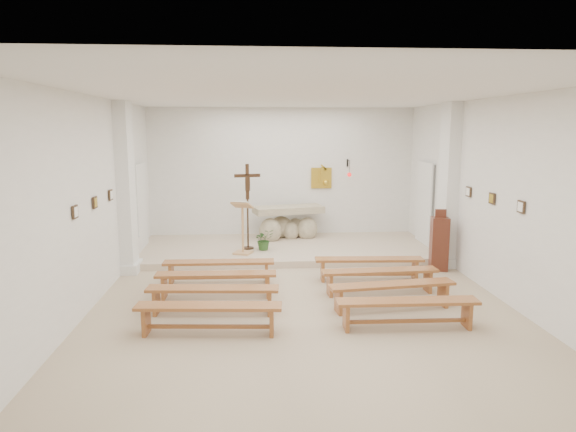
{
  "coord_description": "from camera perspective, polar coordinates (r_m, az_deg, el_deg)",
  "views": [
    {
      "loc": [
        -0.84,
        -8.6,
        2.95
      ],
      "look_at": [
        -0.09,
        1.6,
        1.21
      ],
      "focal_mm": 32.0,
      "sensor_mm": 36.0,
      "label": 1
    }
  ],
  "objects": [
    {
      "name": "bench_left_third",
      "position": [
        8.4,
        -8.35,
        -8.56
      ],
      "size": [
        2.13,
        0.5,
        0.45
      ],
      "rotation": [
        0.0,
        0.0,
        -0.08
      ],
      "color": "#A1582E",
      "rests_on": "ground"
    },
    {
      "name": "pilaster_right",
      "position": [
        11.47,
        17.39,
        3.23
      ],
      "size": [
        0.26,
        0.55,
        3.5
      ],
      "primitive_type": "cube",
      "color": "white",
      "rests_on": "ground"
    },
    {
      "name": "bench_left_fourth",
      "position": [
        7.62,
        -8.8,
        -10.51
      ],
      "size": [
        2.13,
        0.5,
        0.45
      ],
      "rotation": [
        0.0,
        0.0,
        -0.08
      ],
      "color": "#A1582E",
      "rests_on": "ground"
    },
    {
      "name": "bench_right_front",
      "position": [
        10.23,
        8.99,
        -5.25
      ],
      "size": [
        2.13,
        0.45,
        0.45
      ],
      "rotation": [
        0.0,
        0.0,
        -0.05
      ],
      "color": "#A1582E",
      "rests_on": "ground"
    },
    {
      "name": "pilaster_left",
      "position": [
        10.96,
        -17.55,
        2.94
      ],
      "size": [
        0.26,
        0.55,
        3.5
      ],
      "primitive_type": "cube",
      "color": "white",
      "rests_on": "ground"
    },
    {
      "name": "bench_right_third",
      "position": [
        8.69,
        11.48,
        -8.04
      ],
      "size": [
        2.14,
        0.58,
        0.45
      ],
      "rotation": [
        0.0,
        0.0,
        0.12
      ],
      "color": "#A1582E",
      "rests_on": "ground"
    },
    {
      "name": "station_frame_right_front",
      "position": [
        8.99,
        24.48,
        0.93
      ],
      "size": [
        0.03,
        0.2,
        0.2
      ],
      "primitive_type": "cube",
      "color": "#3A2919",
      "rests_on": "wall_right"
    },
    {
      "name": "sanctuary_platform",
      "position": [
        12.46,
        -0.23,
        -3.66
      ],
      "size": [
        6.98,
        3.0,
        0.15
      ],
      "primitive_type": "cube",
      "color": "#C1AB95",
      "rests_on": "ground"
    },
    {
      "name": "station_frame_left_rear",
      "position": [
        10.22,
        -19.1,
        2.23
      ],
      "size": [
        0.03,
        0.2,
        0.2
      ],
      "primitive_type": "cube",
      "color": "#3A2919",
      "rests_on": "wall_left"
    },
    {
      "name": "altar",
      "position": [
        13.26,
        -0.05,
        -0.97
      ],
      "size": [
        1.88,
        1.08,
        0.91
      ],
      "rotation": [
        0.0,
        0.0,
        0.23
      ],
      "color": "beige",
      "rests_on": "sanctuary_platform"
    },
    {
      "name": "crucifix_stand",
      "position": [
        11.97,
        -4.52,
        1.75
      ],
      "size": [
        0.6,
        0.26,
        2.0
      ],
      "rotation": [
        0.0,
        0.0,
        0.17
      ],
      "color": "#321E10",
      "rests_on": "sanctuary_platform"
    },
    {
      "name": "radiator_left",
      "position": [
        11.9,
        -16.7,
        -3.76
      ],
      "size": [
        0.1,
        0.85,
        0.52
      ],
      "primitive_type": "cube",
      "color": "silver",
      "rests_on": "ground"
    },
    {
      "name": "wall_back",
      "position": [
        13.67,
        -0.67,
        4.64
      ],
      "size": [
        7.0,
        0.02,
        3.5
      ],
      "primitive_type": "cube",
      "color": "white",
      "rests_on": "ground"
    },
    {
      "name": "station_frame_left_mid",
      "position": [
        9.27,
        -20.67,
        1.42
      ],
      "size": [
        0.03,
        0.2,
        0.2
      ],
      "primitive_type": "cube",
      "color": "#3A2919",
      "rests_on": "wall_left"
    },
    {
      "name": "station_frame_left_front",
      "position": [
        8.32,
        -22.58,
        0.42
      ],
      "size": [
        0.03,
        0.2,
        0.2
      ],
      "primitive_type": "cube",
      "color": "#3A2919",
      "rests_on": "wall_left"
    },
    {
      "name": "sanctuary_lamp",
      "position": [
        13.6,
        6.81,
        4.8
      ],
      "size": [
        0.11,
        0.36,
        0.44
      ],
      "color": "black",
      "rests_on": "wall_back"
    },
    {
      "name": "radiator_right",
      "position": [
        12.37,
        16.12,
        -3.22
      ],
      "size": [
        0.1,
        0.85,
        0.52
      ],
      "primitive_type": "cube",
      "color": "silver",
      "rests_on": "ground"
    },
    {
      "name": "gold_wall_relief",
      "position": [
        13.75,
        3.72,
        4.23
      ],
      "size": [
        0.55,
        0.04,
        0.55
      ],
      "primitive_type": "cube",
      "color": "gold",
      "rests_on": "wall_back"
    },
    {
      "name": "lectern",
      "position": [
        11.58,
        -5.08,
        -1.27
      ],
      "size": [
        0.53,
        0.49,
        1.23
      ],
      "rotation": [
        0.0,
        0.0,
        -0.37
      ],
      "color": "tan",
      "rests_on": "sanctuary_platform"
    },
    {
      "name": "bench_right_second",
      "position": [
        9.46,
        10.13,
        -6.53
      ],
      "size": [
        2.13,
        0.43,
        0.45
      ],
      "rotation": [
        0.0,
        0.0,
        0.05
      ],
      "color": "#A1582E",
      "rests_on": "ground"
    },
    {
      "name": "bench_left_front",
      "position": [
        9.99,
        -7.68,
        -5.59
      ],
      "size": [
        2.12,
        0.38,
        0.45
      ],
      "rotation": [
        0.0,
        0.0,
        -0.02
      ],
      "color": "#A1582E",
      "rests_on": "ground"
    },
    {
      "name": "bench_left_second",
      "position": [
        9.19,
        -7.99,
        -6.95
      ],
      "size": [
        2.12,
        0.39,
        0.45
      ],
      "rotation": [
        0.0,
        0.0,
        -0.03
      ],
      "color": "#A1582E",
      "rests_on": "ground"
    },
    {
      "name": "ceiling",
      "position": [
        8.65,
        1.4,
        13.25
      ],
      "size": [
        7.0,
        10.0,
        0.02
      ],
      "primitive_type": "cube",
      "color": "silver",
      "rests_on": "wall_back"
    },
    {
      "name": "bench_right_fourth",
      "position": [
        7.94,
        13.11,
        -9.83
      ],
      "size": [
        2.12,
        0.38,
        0.45
      ],
      "rotation": [
        0.0,
        0.0,
        -0.02
      ],
      "color": "#A1582E",
      "rests_on": "ground"
    },
    {
      "name": "potted_plant",
      "position": [
        12.0,
        -2.68,
        -2.62
      ],
      "size": [
        0.54,
        0.51,
        0.49
      ],
      "primitive_type": "imported",
      "rotation": [
        0.0,
        0.0,
        0.33
      ],
      "color": "#295220",
      "rests_on": "sanctuary_platform"
    },
    {
      "name": "station_frame_right_mid",
      "position": [
        9.87,
        21.72,
        1.83
      ],
      "size": [
        0.03,
        0.2,
        0.2
      ],
      "primitive_type": "cube",
      "color": "#3A2919",
      "rests_on": "wall_right"
    },
    {
      "name": "ground",
      "position": [
        9.13,
        1.31,
        -9.18
      ],
      "size": [
        7.0,
        10.0,
        0.0
      ],
      "primitive_type": "cube",
      "color": "#CAB391",
      "rests_on": "ground"
    },
    {
      "name": "station_frame_right_rear",
      "position": [
        10.77,
        19.42,
        2.57
      ],
      "size": [
        0.03,
        0.2,
        0.2
      ],
      "primitive_type": "cube",
      "color": "#3A2919",
      "rests_on": "wall_right"
    },
    {
      "name": "wall_left",
      "position": [
        9.08,
        -21.15,
        1.42
      ],
      "size": [
        0.02,
        10.0,
        3.5
      ],
      "primitive_type": "cube",
      "color": "white",
      "rests_on": "ground"
    },
    {
      "name": "donation_pedestal",
      "position": [
        11.24,
        16.45,
        -2.94
      ],
      "size": [
        0.4,
        0.4,
        1.3
      ],
      "rotation": [
        0.0,
        0.0,
        -0.17
      ],
      "color": "#511E17",
      "rests_on": "ground"
    },
    {
      "name": "wall_right",
      "position": [
        9.7,
        22.35,
        1.84
      ],
      "size": [
        0.02,
        10.0,
        3.5
      ],
      "primitive_type": "cube",
      "color": "white",
      "rests_on": "ground"
    }
  ]
}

